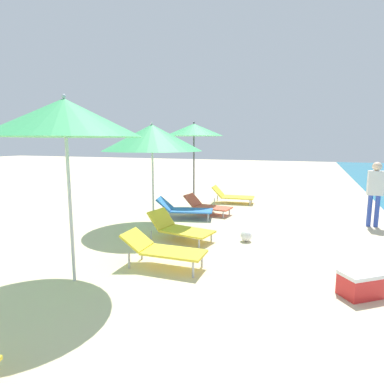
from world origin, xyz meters
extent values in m
cylinder|color=silver|center=(-0.58, 6.42, 1.11)|extent=(0.05, 0.05, 2.23)
cone|color=#3FB266|center=(-0.58, 6.42, 2.50)|extent=(2.24, 2.24, 0.55)
sphere|color=silver|center=(-0.58, 6.42, 2.81)|extent=(0.06, 0.06, 0.06)
cube|color=yellow|center=(0.69, 7.41, 0.29)|extent=(1.07, 0.58, 0.04)
cube|color=yellow|center=(-0.02, 7.39, 0.44)|extent=(0.40, 0.57, 0.29)
cylinder|color=#B2B2B7|center=(1.11, 7.64, 0.14)|extent=(0.04, 0.04, 0.27)
cylinder|color=#B2B2B7|center=(1.12, 7.19, 0.14)|extent=(0.04, 0.04, 0.27)
cylinder|color=#B2B2B7|center=(-0.06, 7.62, 0.14)|extent=(0.04, 0.04, 0.27)
cylinder|color=#B2B2B7|center=(-0.05, 7.16, 0.14)|extent=(0.04, 0.04, 0.27)
cylinder|color=silver|center=(-0.99, 9.88, 0.96)|extent=(0.05, 0.05, 1.93)
cone|color=#3FB266|center=(-0.99, 9.88, 2.25)|extent=(2.52, 2.52, 0.66)
sphere|color=silver|center=(-0.99, 9.88, 2.61)|extent=(0.06, 0.06, 0.06)
cube|color=blue|center=(-0.32, 10.90, 0.24)|extent=(1.28, 0.89, 0.04)
cube|color=blue|center=(-1.07, 10.71, 0.42)|extent=(0.55, 0.71, 0.35)
cylinder|color=#B2B2B7|center=(0.08, 11.27, 0.11)|extent=(0.04, 0.04, 0.22)
cylinder|color=#B2B2B7|center=(0.21, 10.76, 0.11)|extent=(0.04, 0.04, 0.22)
cylinder|color=#B2B2B7|center=(-1.19, 10.95, 0.11)|extent=(0.04, 0.04, 0.22)
cylinder|color=#B2B2B7|center=(-1.06, 10.44, 0.11)|extent=(0.04, 0.04, 0.22)
cube|color=yellow|center=(0.33, 8.92, 0.22)|extent=(1.20, 0.82, 0.04)
cube|color=yellow|center=(-0.36, 9.04, 0.42)|extent=(0.44, 0.69, 0.39)
cylinder|color=#B2B2B7|center=(0.82, 9.11, 0.10)|extent=(0.04, 0.04, 0.20)
cylinder|color=#B2B2B7|center=(0.73, 8.57, 0.10)|extent=(0.04, 0.04, 0.20)
cylinder|color=#B2B2B7|center=(-0.39, 9.32, 0.10)|extent=(0.04, 0.04, 0.20)
cylinder|color=#B2B2B7|center=(-0.48, 8.79, 0.10)|extent=(0.04, 0.04, 0.20)
cylinder|color=#4C4C51|center=(-0.89, 12.60, 1.17)|extent=(0.05, 0.05, 2.34)
cone|color=#3FB266|center=(-0.89, 12.60, 2.54)|extent=(1.93, 1.93, 0.40)
sphere|color=#4C4C51|center=(-0.89, 12.60, 2.77)|extent=(0.06, 0.06, 0.06)
cube|color=yellow|center=(0.39, 13.62, 0.22)|extent=(1.16, 0.78, 0.04)
cube|color=yellow|center=(-0.32, 13.55, 0.41)|extent=(0.42, 0.70, 0.37)
cylinder|color=#B2B2B7|center=(0.81, 13.95, 0.10)|extent=(0.04, 0.04, 0.20)
cylinder|color=#B2B2B7|center=(0.86, 13.38, 0.10)|extent=(0.04, 0.04, 0.20)
cylinder|color=#B2B2B7|center=(-0.42, 13.83, 0.10)|extent=(0.04, 0.04, 0.20)
cylinder|color=#B2B2B7|center=(-0.37, 13.26, 0.10)|extent=(0.04, 0.04, 0.20)
cube|color=#D8593F|center=(0.09, 11.60, 0.21)|extent=(1.11, 0.72, 0.04)
cube|color=#D8593F|center=(-0.59, 11.68, 0.39)|extent=(0.41, 0.64, 0.35)
cylinder|color=#B2B2B7|center=(0.55, 11.80, 0.10)|extent=(0.04, 0.04, 0.19)
cylinder|color=#B2B2B7|center=(0.49, 11.30, 0.10)|extent=(0.04, 0.04, 0.19)
cylinder|color=#B2B2B7|center=(-0.61, 11.93, 0.10)|extent=(0.04, 0.04, 0.19)
cylinder|color=#B2B2B7|center=(-0.67, 11.43, 0.10)|extent=(0.04, 0.04, 0.19)
cylinder|color=#334CB2|center=(4.23, 11.76, 0.41)|extent=(0.11, 0.11, 0.82)
cylinder|color=#334CB2|center=(4.40, 11.76, 0.41)|extent=(0.11, 0.11, 0.82)
cube|color=silver|center=(4.32, 11.76, 1.13)|extent=(0.36, 0.22, 0.62)
sphere|color=beige|center=(4.32, 11.76, 1.55)|extent=(0.22, 0.22, 0.22)
sphere|color=white|center=(1.54, 9.37, 0.13)|extent=(0.25, 0.25, 0.25)
cube|color=red|center=(3.55, 7.45, 0.15)|extent=(0.64, 0.61, 0.30)
cube|color=white|center=(3.55, 7.45, 0.33)|extent=(0.65, 0.62, 0.05)
camera|label=1|loc=(2.84, 2.63, 2.16)|focal=30.00mm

